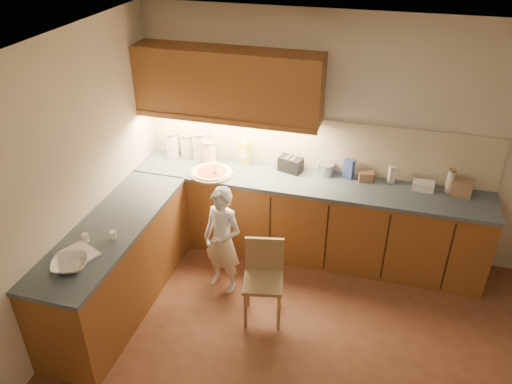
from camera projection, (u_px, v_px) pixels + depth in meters
room at (322, 210)px, 3.35m from camera, size 4.54×4.50×2.62m
l_counter at (246, 232)px, 5.22m from camera, size 3.77×2.62×0.92m
backsplash at (314, 144)px, 5.32m from camera, size 3.75×0.02×0.58m
upper_cabinets at (228, 84)px, 5.07m from camera, size 1.95×0.36×0.73m
pizza_on_board at (212, 172)px, 5.34m from camera, size 0.46×0.46×0.19m
child at (223, 240)px, 4.90m from camera, size 0.48×0.39×1.15m
wooden_chair at (264, 274)px, 4.63m from camera, size 0.43×0.43×0.80m
mixing_bowl at (70, 264)px, 3.99m from camera, size 0.38×0.38×0.07m
canister_a at (172, 145)px, 5.64m from camera, size 0.15×0.15×0.29m
canister_b at (187, 145)px, 5.65m from camera, size 0.16×0.16×0.27m
canister_c at (200, 146)px, 5.55m from camera, size 0.18×0.18×0.33m
canister_d at (209, 152)px, 5.53m from camera, size 0.16×0.16×0.25m
oil_jug at (244, 152)px, 5.50m from camera, size 0.11×0.09×0.30m
toaster at (291, 164)px, 5.37m from camera, size 0.28×0.21×0.17m
steel_pot at (326, 169)px, 5.31m from camera, size 0.17×0.17×0.13m
blue_box at (349, 169)px, 5.24m from camera, size 0.12×0.10×0.21m
card_box_a at (366, 176)px, 5.20m from camera, size 0.17×0.14×0.11m
white_bottle at (392, 175)px, 5.15m from camera, size 0.08×0.08×0.18m
flat_pack at (423, 186)px, 5.06m from camera, size 0.21×0.16×0.08m
tall_jar at (450, 181)px, 4.97m from camera, size 0.08×0.08×0.26m
card_box_b at (461, 188)px, 4.95m from camera, size 0.22×0.18×0.16m
dough_cloth at (79, 254)px, 4.15m from camera, size 0.36×0.33×0.02m
spice_jar_a at (85, 238)px, 4.29m from camera, size 0.08×0.08×0.08m
spice_jar_b at (113, 235)px, 4.33m from camera, size 0.07×0.07×0.08m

